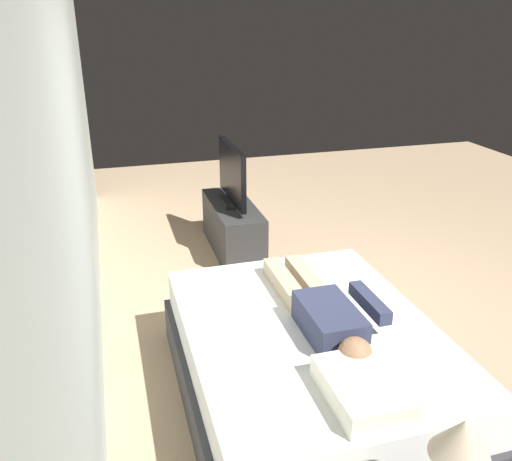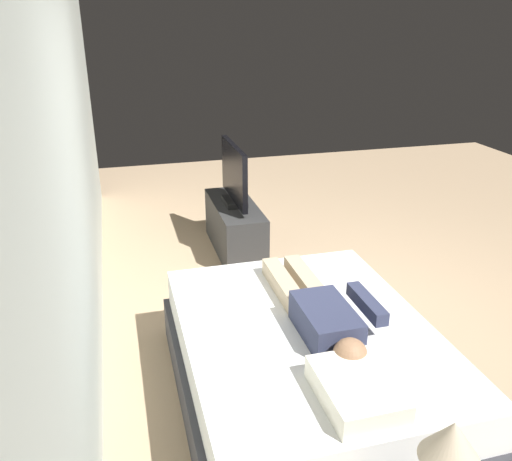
# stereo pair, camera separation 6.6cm
# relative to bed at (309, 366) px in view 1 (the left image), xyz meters

# --- Properties ---
(ground_plane) EXTENTS (10.00, 10.00, 0.00)m
(ground_plane) POSITION_rel_bed_xyz_m (0.80, -0.46, -0.26)
(ground_plane) COLOR tan
(back_wall) EXTENTS (6.40, 0.10, 2.80)m
(back_wall) POSITION_rel_bed_xyz_m (1.20, 1.26, 1.14)
(back_wall) COLOR silver
(back_wall) RESTS_ON ground
(bed) EXTENTS (1.94, 1.51, 0.54)m
(bed) POSITION_rel_bed_xyz_m (0.00, 0.00, 0.00)
(bed) COLOR #333338
(bed) RESTS_ON ground
(pillow) EXTENTS (0.48, 0.34, 0.12)m
(pillow) POSITION_rel_bed_xyz_m (-0.65, -0.00, 0.34)
(pillow) COLOR silver
(pillow) RESTS_ON bed
(person) EXTENTS (1.26, 0.46, 0.18)m
(person) POSITION_rel_bed_xyz_m (0.03, -0.08, 0.36)
(person) COLOR #2D334C
(person) RESTS_ON bed
(remote) EXTENTS (0.15, 0.04, 0.02)m
(remote) POSITION_rel_bed_xyz_m (0.18, -0.49, 0.29)
(remote) COLOR black
(remote) RESTS_ON bed
(tv_stand) EXTENTS (1.10, 0.40, 0.50)m
(tv_stand) POSITION_rel_bed_xyz_m (2.31, -0.09, -0.01)
(tv_stand) COLOR #2D2D2D
(tv_stand) RESTS_ON ground
(tv) EXTENTS (0.88, 0.20, 0.59)m
(tv) POSITION_rel_bed_xyz_m (2.31, -0.09, 0.52)
(tv) COLOR black
(tv) RESTS_ON tv_stand
(lamp) EXTENTS (0.22, 0.22, 0.42)m
(lamp) POSITION_rel_bed_xyz_m (-1.27, -0.05, 0.59)
(lamp) COLOR #59595B
(lamp) RESTS_ON nightstand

